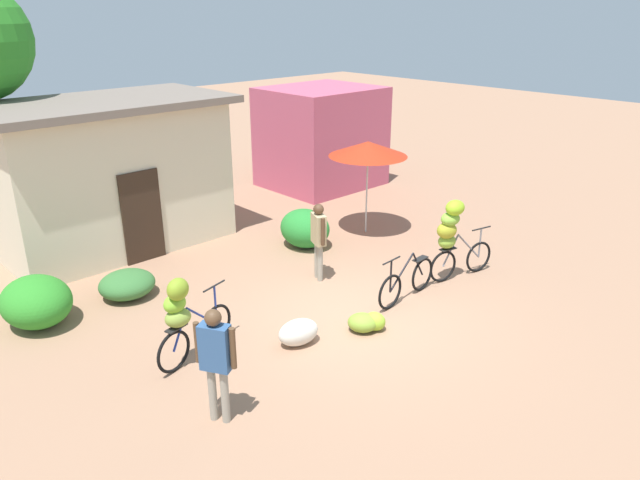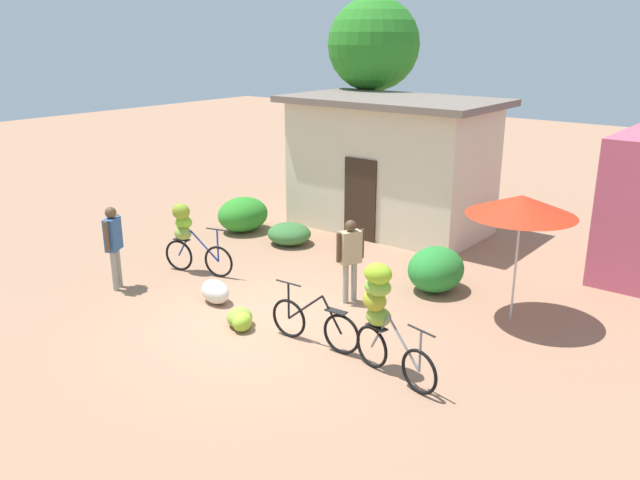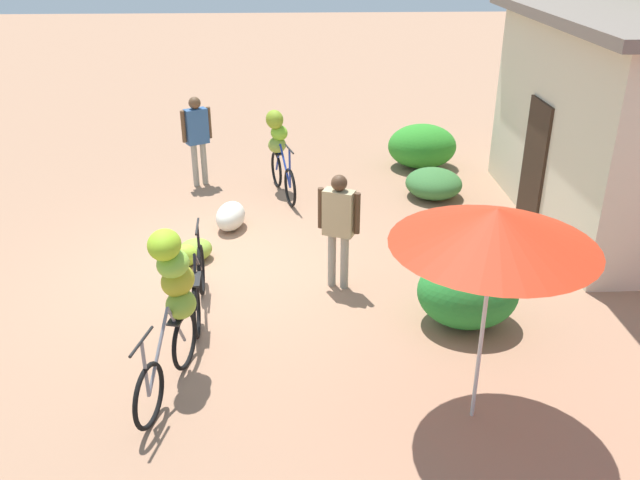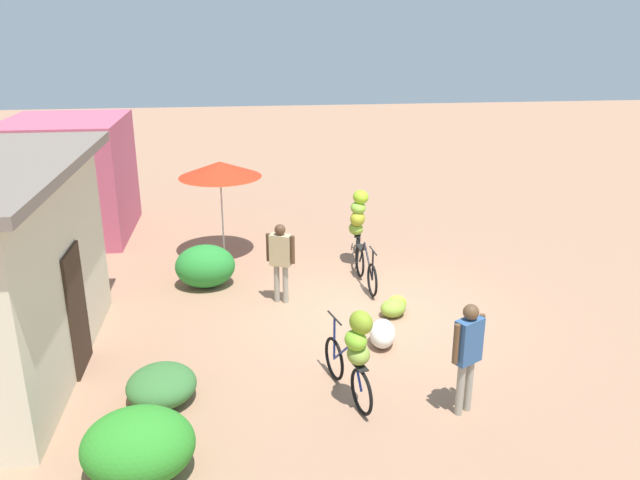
% 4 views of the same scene
% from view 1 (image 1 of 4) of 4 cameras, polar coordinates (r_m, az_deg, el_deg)
% --- Properties ---
extents(ground_plane, '(60.00, 60.00, 0.00)m').
position_cam_1_polar(ground_plane, '(10.74, 3.69, -7.42)').
color(ground_plane, '#9F7459').
extents(building_low, '(5.31, 3.08, 3.33)m').
position_cam_1_polar(building_low, '(14.17, -19.49, 6.00)').
color(building_low, beige).
rests_on(building_low, ground).
extents(shop_pink, '(3.20, 2.80, 2.96)m').
position_cam_1_polar(shop_pink, '(18.28, 0.11, 9.88)').
color(shop_pink, '#BC516C').
rests_on(shop_pink, ground).
extents(hedge_bush_front_left, '(1.16, 1.36, 0.87)m').
position_cam_1_polar(hedge_bush_front_left, '(11.43, -25.65, -5.36)').
color(hedge_bush_front_left, '#2E8A27').
rests_on(hedge_bush_front_left, ground).
extents(hedge_bush_front_right, '(1.07, 1.01, 0.51)m').
position_cam_1_polar(hedge_bush_front_right, '(11.92, -18.07, -4.07)').
color(hedge_bush_front_right, '#386F35').
rests_on(hedge_bush_front_right, ground).
extents(hedge_bush_mid, '(1.05, 1.23, 0.88)m').
position_cam_1_polar(hedge_bush_mid, '(13.62, -1.46, 1.14)').
color(hedge_bush_mid, '#288632').
rests_on(hedge_bush_mid, ground).
extents(market_umbrella, '(1.87, 1.87, 2.26)m').
position_cam_1_polar(market_umbrella, '(14.08, 4.65, 8.74)').
color(market_umbrella, beige).
rests_on(market_umbrella, ground).
extents(bicycle_leftmost, '(1.61, 0.58, 1.50)m').
position_cam_1_polar(bicycle_leftmost, '(9.27, -13.01, -6.97)').
color(bicycle_leftmost, black).
rests_on(bicycle_leftmost, ground).
extents(bicycle_near_pile, '(1.71, 0.19, 0.98)m').
position_cam_1_polar(bicycle_near_pile, '(11.30, 8.33, -3.98)').
color(bicycle_near_pile, black).
rests_on(bicycle_near_pile, ground).
extents(bicycle_center_loaded, '(1.61, 0.54, 1.72)m').
position_cam_1_polar(bicycle_center_loaded, '(12.00, 12.64, 0.68)').
color(bicycle_center_loaded, black).
rests_on(bicycle_center_loaded, ground).
extents(banana_pile_on_ground, '(0.72, 0.68, 0.32)m').
position_cam_1_polar(banana_pile_on_ground, '(10.27, 4.54, -7.88)').
color(banana_pile_on_ground, '#96C431').
rests_on(banana_pile_on_ground, ground).
extents(produce_sack, '(0.78, 0.58, 0.44)m').
position_cam_1_polar(produce_sack, '(9.84, -2.10, -8.85)').
color(produce_sack, silver).
rests_on(produce_sack, ground).
extents(person_vendor, '(0.37, 0.51, 1.67)m').
position_cam_1_polar(person_vendor, '(7.88, -10.00, -10.80)').
color(person_vendor, gray).
rests_on(person_vendor, ground).
extents(person_bystander, '(0.34, 0.54, 1.61)m').
position_cam_1_polar(person_bystander, '(11.76, -0.14, 0.57)').
color(person_bystander, gray).
rests_on(person_bystander, ground).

